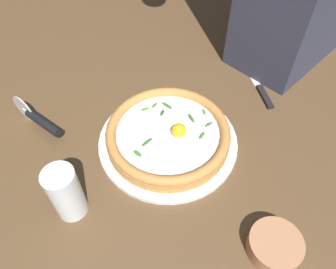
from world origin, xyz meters
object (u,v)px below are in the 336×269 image
(pizza, at_px, (168,134))
(pizza_cutter, at_px, (38,119))
(table_knife, at_px, (260,89))
(drinking_glass, at_px, (67,195))
(side_bowl, at_px, (275,246))

(pizza, distance_m, pizza_cutter, 0.31)
(pizza_cutter, height_order, table_knife, pizza_cutter)
(table_knife, distance_m, drinking_glass, 0.57)
(side_bowl, relative_size, table_knife, 0.49)
(pizza_cutter, distance_m, table_knife, 0.58)
(pizza, distance_m, drinking_glass, 0.26)
(side_bowl, height_order, pizza_cutter, pizza_cutter)
(pizza, distance_m, side_bowl, 0.32)
(pizza_cutter, height_order, drinking_glass, drinking_glass)
(side_bowl, distance_m, table_knife, 0.44)
(pizza, xyz_separation_m, table_knife, (0.01, 0.31, -0.03))
(pizza_cutter, xyz_separation_m, drinking_glass, (0.24, -0.04, 0.02))
(pizza, xyz_separation_m, drinking_glass, (0.02, -0.26, 0.02))
(pizza_cutter, bearing_deg, pizza, 44.58)
(side_bowl, bearing_deg, pizza_cutter, -157.87)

